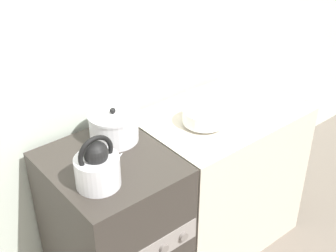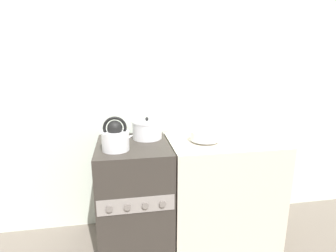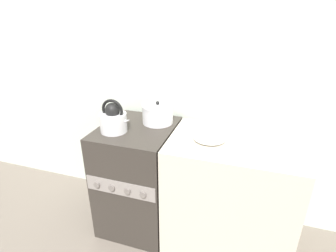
{
  "view_description": "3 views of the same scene",
  "coord_description": "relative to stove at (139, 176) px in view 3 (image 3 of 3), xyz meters",
  "views": [
    {
      "loc": [
        -0.86,
        -1.15,
        2.06
      ],
      "look_at": [
        0.31,
        0.27,
        0.92
      ],
      "focal_mm": 50.0,
      "sensor_mm": 36.0,
      "label": 1
    },
    {
      "loc": [
        -0.06,
        -1.55,
        1.45
      ],
      "look_at": [
        0.26,
        0.3,
        0.98
      ],
      "focal_mm": 28.0,
      "sensor_mm": 36.0,
      "label": 2
    },
    {
      "loc": [
        0.75,
        -1.27,
        1.63
      ],
      "look_at": [
        0.24,
        0.31,
        0.89
      ],
      "focal_mm": 28.0,
      "sensor_mm": 36.0,
      "label": 3
    }
  ],
  "objects": [
    {
      "name": "ground_plane",
      "position": [
        -0.0,
        -0.3,
        -0.43
      ],
      "size": [
        12.0,
        12.0,
        0.0
      ],
      "primitive_type": "plane",
      "color": "#70665B"
    },
    {
      "name": "enamel_bowl",
      "position": [
        0.54,
        -0.03,
        0.47
      ],
      "size": [
        0.21,
        0.21,
        0.08
      ],
      "color": "white",
      "rests_on": "counter"
    },
    {
      "name": "counter",
      "position": [
        0.7,
        -0.01,
        -0.0
      ],
      "size": [
        0.85,
        0.58,
        0.85
      ],
      "color": "beige",
      "rests_on": "ground_plane"
    },
    {
      "name": "wall_back",
      "position": [
        -0.0,
        0.37,
        0.82
      ],
      "size": [
        7.0,
        0.06,
        2.5
      ],
      "color": "silver",
      "rests_on": "ground_plane"
    },
    {
      "name": "cooking_pot",
      "position": [
        0.12,
        0.13,
        0.5
      ],
      "size": [
        0.23,
        0.23,
        0.17
      ],
      "color": "silver",
      "rests_on": "stove"
    },
    {
      "name": "stove",
      "position": [
        0.0,
        0.0,
        0.0
      ],
      "size": [
        0.53,
        0.62,
        0.85
      ],
      "color": "#332D28",
      "rests_on": "ground_plane"
    },
    {
      "name": "kettle",
      "position": [
        -0.12,
        -0.11,
        0.51
      ],
      "size": [
        0.23,
        0.19,
        0.23
      ],
      "color": "silver",
      "rests_on": "stove"
    }
  ]
}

